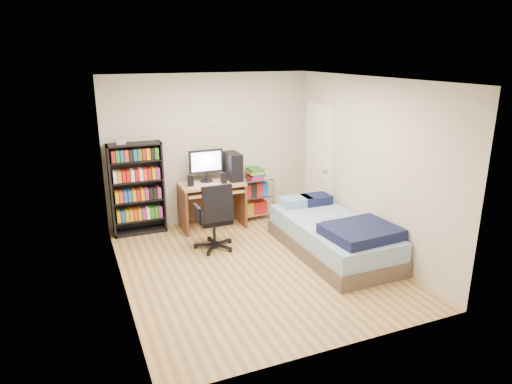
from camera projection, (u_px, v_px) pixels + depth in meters
name	position (u px, v px, depth m)	size (l,w,h in m)	color
room	(256.00, 178.00, 5.92)	(3.58, 4.08, 2.58)	tan
media_shelf	(137.00, 188.00, 7.21)	(0.83, 0.28, 1.54)	black
computer_desk	(217.00, 185.00, 7.54)	(1.03, 0.60, 1.30)	tan
office_chair	(215.00, 228.00, 6.72)	(0.61, 0.61, 1.03)	black
wire_cart	(255.00, 186.00, 7.93)	(0.58, 0.43, 0.90)	silver
bed	(334.00, 236.00, 6.59)	(1.08, 2.16, 0.62)	brown
door	(318.00, 163.00, 7.82)	(0.12, 0.80, 2.00)	white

